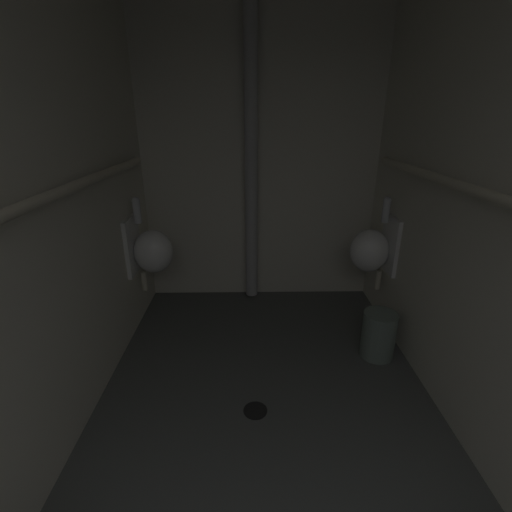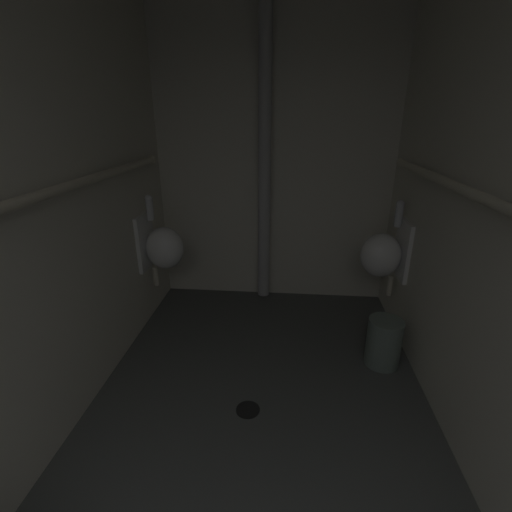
% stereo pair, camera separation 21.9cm
% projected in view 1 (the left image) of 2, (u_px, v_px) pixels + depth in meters
% --- Properties ---
extents(floor, '(2.14, 3.42, 0.08)m').
position_uv_depth(floor, '(267.00, 435.00, 1.99)').
color(floor, '#4C4F4C').
rests_on(floor, ground).
extents(wall_left, '(0.06, 3.42, 2.42)m').
position_uv_depth(wall_left, '(24.00, 216.00, 1.52)').
color(wall_left, beige).
rests_on(wall_left, ground).
extents(wall_right, '(0.06, 3.42, 2.42)m').
position_uv_depth(wall_right, '(512.00, 214.00, 1.55)').
color(wall_right, beige).
rests_on(wall_right, ground).
extents(wall_back, '(2.14, 0.06, 2.42)m').
position_uv_depth(wall_back, '(260.00, 164.00, 3.10)').
color(wall_back, beige).
rests_on(wall_back, ground).
extents(urinal_left_mid, '(0.32, 0.30, 0.76)m').
position_uv_depth(urinal_left_mid, '(150.00, 250.00, 2.80)').
color(urinal_left_mid, white).
extents(urinal_right_mid, '(0.32, 0.30, 0.76)m').
position_uv_depth(urinal_right_mid, '(372.00, 249.00, 2.81)').
color(urinal_right_mid, white).
extents(supply_pipe_left, '(0.06, 2.68, 0.06)m').
position_uv_depth(supply_pipe_left, '(46.00, 198.00, 1.53)').
color(supply_pipe_left, beige).
extents(supply_pipe_right, '(0.06, 2.71, 0.06)m').
position_uv_depth(supply_pipe_right, '(495.00, 198.00, 1.53)').
color(supply_pipe_right, beige).
extents(standpipe_back_wall, '(0.11, 0.11, 2.37)m').
position_uv_depth(standpipe_back_wall, '(251.00, 166.00, 3.00)').
color(standpipe_back_wall, '#B2B2B2').
rests_on(standpipe_back_wall, ground).
extents(floor_drain, '(0.14, 0.14, 0.01)m').
position_uv_depth(floor_drain, '(255.00, 410.00, 2.10)').
color(floor_drain, black).
rests_on(floor_drain, ground).
extents(waste_bin, '(0.23, 0.23, 0.34)m').
position_uv_depth(waste_bin, '(378.00, 335.00, 2.54)').
color(waste_bin, slate).
rests_on(waste_bin, ground).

